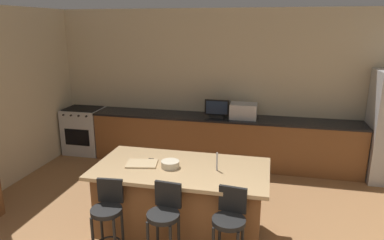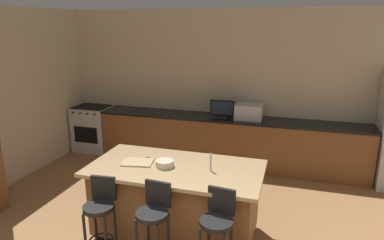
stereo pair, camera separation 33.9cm
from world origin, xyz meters
TOP-DOWN VIEW (x-y plane):
  - wall_back at (0.00, 4.64)m, footprint 7.25×0.12m
  - counter_back at (-0.07, 4.26)m, footprint 4.97×0.62m
  - kitchen_island at (-0.25, 1.83)m, footprint 2.10×1.08m
  - range_oven at (-2.94, 4.26)m, footprint 0.75×0.63m
  - microwave at (0.30, 4.26)m, footprint 0.48×0.36m
  - tv_monitor at (-0.18, 4.21)m, footprint 0.45×0.16m
  - sink_faucet_back at (-0.23, 4.36)m, footprint 0.02×0.02m
  - sink_faucet_island at (0.19, 1.83)m, footprint 0.02×0.02m
  - bar_stool_left at (-0.91, 1.17)m, footprint 0.34×0.35m
  - bar_stool_center at (-0.24, 1.13)m, footprint 0.34×0.35m
  - bar_stool_right at (0.42, 1.19)m, footprint 0.34×0.35m
  - fruit_bowl at (-0.37, 1.80)m, footprint 0.22×0.22m
  - cell_phone at (-0.68, 1.93)m, footprint 0.09×0.16m
  - cutting_board at (-0.74, 1.81)m, footprint 0.41×0.34m

SIDE VIEW (x-z plane):
  - counter_back at x=-0.07m, z-range 0.00..0.93m
  - range_oven at x=-2.94m, z-range 0.00..0.94m
  - kitchen_island at x=-0.25m, z-range 0.01..0.94m
  - bar_stool_left at x=-0.91m, z-range 0.09..1.04m
  - bar_stool_right at x=0.42m, z-range 0.10..1.10m
  - bar_stool_center at x=-0.24m, z-range 0.10..1.11m
  - cell_phone at x=-0.68m, z-range 0.93..0.93m
  - cutting_board at x=-0.74m, z-range 0.93..0.94m
  - fruit_bowl at x=-0.37m, z-range 0.93..1.01m
  - sink_faucet_island at x=0.19m, z-range 0.93..1.15m
  - sink_faucet_back at x=-0.23m, z-range 0.93..1.17m
  - microwave at x=0.30m, z-range 0.93..1.20m
  - tv_monitor at x=-0.18m, z-range 0.91..1.24m
  - wall_back at x=0.00m, z-range 0.00..2.87m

